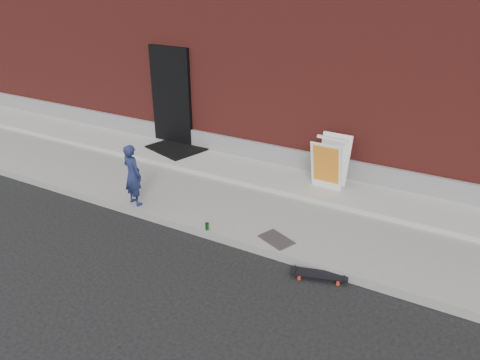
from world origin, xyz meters
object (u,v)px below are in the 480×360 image
Objects in this scene: skateboard at (319,275)px; soda_can at (207,226)px; child at (133,175)px; pizza_sign at (330,162)px.

soda_can reaches higher than skateboard.
child reaches higher than skateboard.
soda_can is at bearing -171.00° from child.
skateboard is 6.58× the size of soda_can.
skateboard is (3.73, -0.32, -0.66)m from child.
child is at bearing -143.01° from pizza_sign.
child is 1.17× the size of pizza_sign.
pizza_sign is at bearing 106.68° from skateboard.
child is 1.39× the size of skateboard.
soda_can is (-1.29, -2.39, -0.54)m from pizza_sign.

